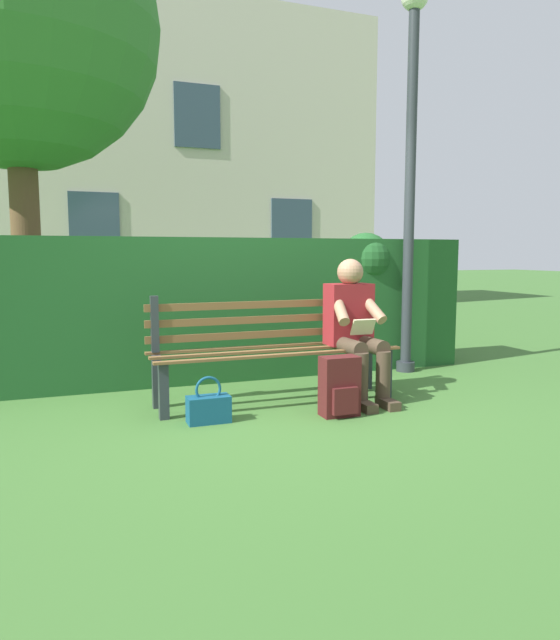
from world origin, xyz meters
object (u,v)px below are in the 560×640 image
(person_seated, at_px, (355,325))
(tree, at_px, (3,33))
(park_bench, at_px, (272,346))
(backpack, at_px, (340,387))
(lamp_post, at_px, (411,148))
(handbag, at_px, (209,408))

(person_seated, height_order, tree, tree)
(park_bench, distance_m, backpack, 0.73)
(backpack, relative_size, lamp_post, 0.12)
(tree, bearing_deg, backpack, 127.81)
(backpack, relative_size, handbag, 1.32)
(person_seated, relative_size, handbag, 3.43)
(park_bench, relative_size, lamp_post, 0.53)
(tree, height_order, lamp_post, tree)
(tree, height_order, backpack, tree)
(person_seated, bearing_deg, handbag, 11.42)
(handbag, xyz_separation_m, lamp_post, (-2.34, -1.08, 2.15))
(tree, bearing_deg, person_seated, 135.97)
(park_bench, xyz_separation_m, backpack, (-0.32, 0.62, -0.23))
(handbag, height_order, lamp_post, lamp_post)
(handbag, bearing_deg, park_bench, -145.27)
(backpack, height_order, handbag, backpack)
(tree, height_order, handbag, tree)
(tree, relative_size, handbag, 14.82)
(tree, bearing_deg, lamp_post, 153.89)
(backpack, bearing_deg, tree, -52.19)
(person_seated, distance_m, tree, 4.79)
(person_seated, xyz_separation_m, handbag, (1.32, 0.27, -0.51))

